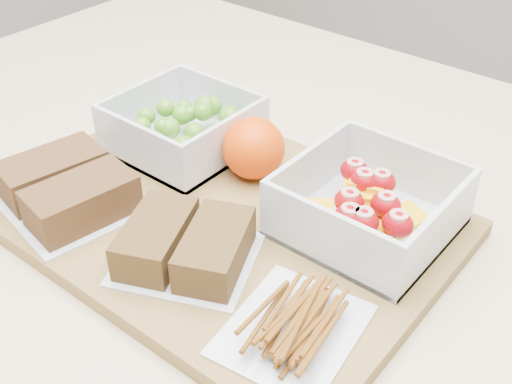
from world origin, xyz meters
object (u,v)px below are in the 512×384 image
fruit_container (368,208)px  grape_container (185,128)px  sandwich_bag_left (67,188)px  cutting_board (220,219)px  sandwich_bag_center (186,244)px  pretzel_bag (293,319)px  orange (254,148)px

fruit_container → grape_container: bearing=-179.5°
grape_container → sandwich_bag_left: bearing=-95.4°
cutting_board → sandwich_bag_center: sandwich_bag_center is taller
cutting_board → grape_container: bearing=148.1°
grape_container → sandwich_bag_left: size_ratio=0.91×
fruit_container → pretzel_bag: 0.15m
fruit_container → sandwich_bag_center: fruit_container is taller
grape_container → cutting_board: bearing=-31.5°
grape_container → pretzel_bag: size_ratio=1.07×
grape_container → sandwich_bag_center: 0.19m
sandwich_bag_center → sandwich_bag_left: bearing=-174.8°
orange → sandwich_bag_left: orange is taller
grape_container → pretzel_bag: grape_container is taller
orange → sandwich_bag_center: (0.04, -0.14, -0.01)m
cutting_board → pretzel_bag: bearing=-28.4°
sandwich_bag_left → sandwich_bag_center: 0.14m
orange → sandwich_bag_left: size_ratio=0.43×
fruit_container → pretzel_bag: fruit_container is taller
fruit_container → orange: orange is taller
sandwich_bag_center → pretzel_bag: size_ratio=1.17×
cutting_board → orange: 0.08m
pretzel_bag → grape_container: bearing=150.5°
sandwich_bag_left → sandwich_bag_center: bearing=5.2°
cutting_board → grape_container: grape_container is taller
sandwich_bag_center → grape_container: bearing=134.2°
orange → pretzel_bag: orange is taller
sandwich_bag_center → orange: bearing=105.6°
sandwich_bag_left → grape_container: bearing=84.6°
fruit_container → sandwich_bag_center: (-0.10, -0.14, -0.01)m
cutting_board → sandwich_bag_left: 0.15m
cutting_board → sandwich_bag_center: bearing=-71.4°
cutting_board → orange: (-0.02, 0.07, 0.04)m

